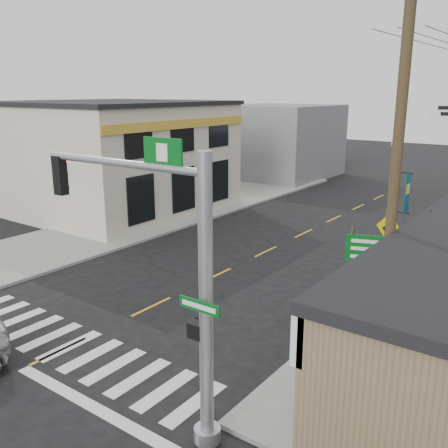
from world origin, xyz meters
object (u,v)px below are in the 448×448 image
Objects in this scene: traffic_signal_pole at (176,267)px; fire_hydrant at (323,342)px; lamp_post at (392,205)px; guide_sign at (368,257)px; utility_pole_near at (394,183)px.

traffic_signal_pole is 8.62× the size of fire_hydrant.
fire_hydrant is at bearing -86.37° from lamp_post.
guide_sign is 5.91m from utility_pole_near.
guide_sign is (0.89, 9.21, -2.12)m from traffic_signal_pole.
guide_sign is 4.50m from fire_hydrant.
lamp_post is at bearing 68.22° from guide_sign.
fire_hydrant is at bearing -176.37° from utility_pole_near.
guide_sign is at bearing 84.30° from traffic_signal_pole.
guide_sign reaches higher than fire_hydrant.
lamp_post is at bearing 84.96° from traffic_signal_pole.
traffic_signal_pole reaches higher than guide_sign.
utility_pole_near is at bearing -1.57° from fire_hydrant.
traffic_signal_pole reaches higher than lamp_post.
guide_sign is at bearing -90.66° from lamp_post.
utility_pole_near is (1.95, -6.29, 1.96)m from lamp_post.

